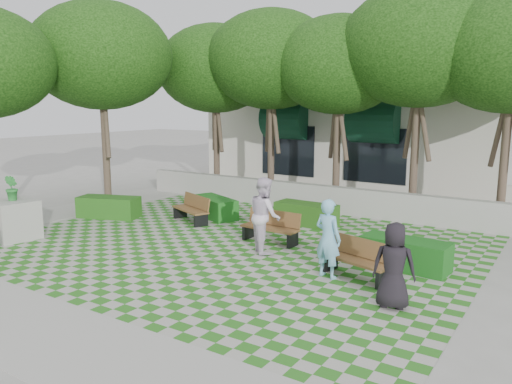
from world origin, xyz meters
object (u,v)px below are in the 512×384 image
Objects in this scene: planter_back at (15,218)px; hedge_east at (405,254)px; hedge_midright at (306,214)px; hedge_west at (109,207)px; person_white at (265,215)px; person_blue at (328,238)px; bench_west at (192,209)px; person_dark at (394,266)px; bench_mid at (271,227)px; bench_east at (358,260)px; hedge_midleft at (215,207)px.

hedge_east is at bearing 19.31° from planter_back.
hedge_midright is 6.39m from hedge_west.
hedge_midright is at bearing -38.96° from person_white.
person_white is (-2.11, 0.84, 0.09)m from person_blue.
hedge_west is at bearing -178.74° from hedge_east.
bench_west is at bearing -152.77° from hedge_midright.
person_white is at bearing -9.24° from person_blue.
hedge_east is 1.08× the size of planter_back.
person_blue is at bearing -159.04° from person_white.
person_dark is at bearing -78.30° from hedge_east.
person_blue is 0.90× the size of person_white.
person_blue is 2.27m from person_white.
bench_mid is 4.82m from person_dark.
bench_mid is 0.83× the size of hedge_west.
planter_back is at bearing -150.64° from bench_east.
bench_mid is 3.35m from bench_west.
bench_mid is 0.91× the size of planter_back.
bench_mid is at bearing 11.44° from bench_west.
hedge_midleft is (-6.09, 2.90, -0.07)m from bench_east.
hedge_east is 0.98× the size of hedge_west.
person_blue is at bearing -8.75° from hedge_west.
hedge_west is (-5.94, -0.39, -0.06)m from bench_mid.
person_white reaches higher than hedge_west.
hedge_midright is 3.18m from person_white.
person_blue is at bearing -128.60° from hedge_east.
person_dark is at bearing -29.08° from bench_mid.
bench_east is 0.89× the size of hedge_midleft.
bench_mid is at bearing -22.09° from person_blue.
bench_mid reaches higher than hedge_west.
person_white is at bearing -35.93° from person_dark.
hedge_midleft is 0.98× the size of person_white.
person_dark reaches higher than hedge_east.
hedge_midleft is at bearing 170.15° from bench_east.
planter_back is 0.94× the size of person_white.
hedge_east is at bearing 76.90° from bench_east.
bench_mid is 3.64m from hedge_east.
planter_back is at bearing -135.35° from hedge_midright.
bench_west is 0.94m from hedge_midleft.
person_white is at bearing 0.17° from bench_west.
hedge_midright is at bearing 13.39° from hedge_midleft.
bench_east is 1.05× the size of person_dark.
hedge_midright is at bearing -60.56° from person_dark.
person_white is (0.45, -3.09, 0.61)m from hedge_midright.
hedge_midright is 1.07× the size of planter_back.
person_blue is (-1.20, -1.50, 0.52)m from hedge_east.
hedge_east is 1.02× the size of person_white.
person_white reaches higher than bench_west.
person_white is (0.33, -0.84, 0.54)m from bench_mid.
bench_east is 0.88× the size of person_white.
hedge_midright is at bearing -44.42° from person_blue.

